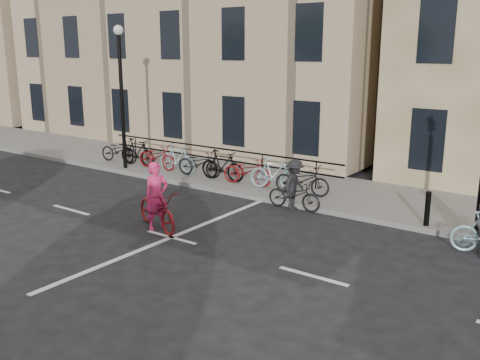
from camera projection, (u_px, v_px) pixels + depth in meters
The scene contains 9 objects.
ground at pixel (171, 238), 13.38m from camera, with size 120.00×120.00×0.00m, color black.
sidewalk at pixel (202, 171), 20.35m from camera, with size 46.00×4.00×0.15m, color slate.
building_west at pixel (213, 38), 27.49m from camera, with size 20.00×10.00×10.00m, color tan.
building_far at pixel (23, 48), 37.29m from camera, with size 12.00×10.00×9.00m, color tan.
lamp_post at pixel (121, 80), 19.70m from camera, with size 0.36×0.36×5.28m.
bollard_east at pixel (427, 209), 13.73m from camera, with size 0.14×0.14×0.90m, color black.
parked_bikes at pixel (200, 163), 19.06m from camera, with size 10.40×1.23×1.05m.
cyclist_pink at pixel (157, 206), 13.90m from camera, with size 2.11×1.34×1.78m.
cyclist_dark at pixel (294, 190), 15.59m from camera, with size 1.70×0.99×1.49m.
Camera 1 is at (8.81, -9.23, 4.60)m, focal length 40.00 mm.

